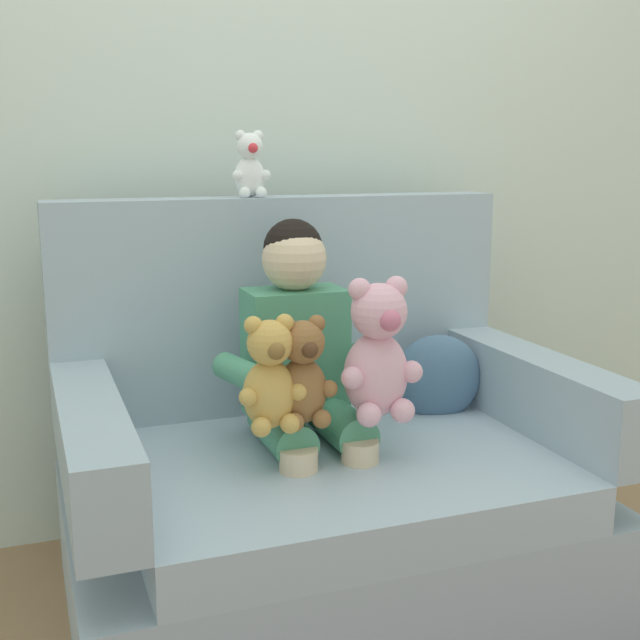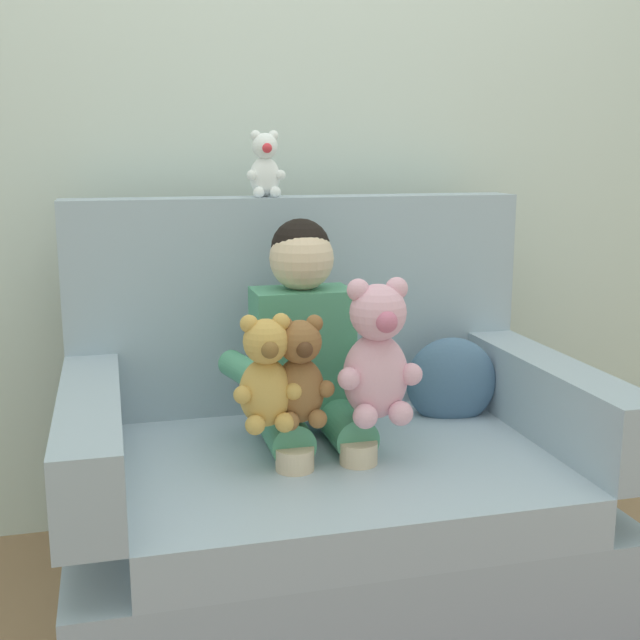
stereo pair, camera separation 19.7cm
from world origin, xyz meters
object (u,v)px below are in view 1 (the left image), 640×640
armchair (322,481)px  plush_white_on_backrest (250,166)px  throw_pillow (437,378)px  plush_honey (270,377)px  seated_child (303,363)px  plush_pink (378,354)px  plush_brown (303,375)px

armchair → plush_white_on_backrest: size_ratio=7.09×
plush_white_on_backrest → throw_pillow: size_ratio=0.72×
plush_honey → seated_child: bearing=57.8°
throw_pillow → armchair: bearing=-163.5°
armchair → plush_pink: 0.43m
armchair → plush_honey: bearing=-139.5°
seated_child → throw_pillow: 0.47m
armchair → seated_child: 0.33m
plush_honey → plush_pink: 0.27m
armchair → plush_honey: armchair is taller
plush_brown → plush_white_on_backrest: (0.02, 0.49, 0.48)m
armchair → throw_pillow: armchair is taller
plush_pink → plush_honey: bearing=-164.5°
plush_pink → seated_child: bearing=140.2°
seated_child → plush_brown: seated_child is taller
plush_white_on_backrest → plush_brown: bearing=-97.7°
armchair → plush_brown: (-0.11, -0.16, 0.35)m
armchair → seated_child: armchair is taller
seated_child → throw_pillow: size_ratio=3.17×
seated_child → plush_pink: seated_child is taller
plush_pink → throw_pillow: (0.32, 0.29, -0.17)m
plush_honey → throw_pillow: plush_honey is taller
seated_child → plush_pink: bearing=-52.6°
plush_honey → plush_brown: (0.08, 0.01, -0.00)m
plush_honey → plush_pink: size_ratio=0.78×
plush_white_on_backrest → throw_pillow: (0.50, -0.22, -0.61)m
plush_brown → throw_pillow: 0.60m
plush_pink → plush_brown: 0.19m
plush_brown → throw_pillow: plush_brown is taller
seated_child → throw_pillow: (0.45, 0.10, -0.11)m
armchair → throw_pillow: bearing=16.5°
plush_pink → plush_brown: bearing=-167.5°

